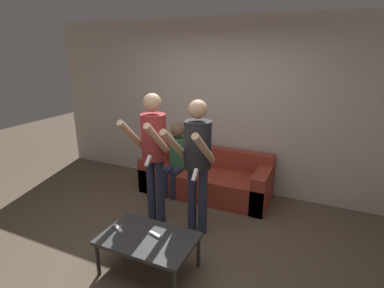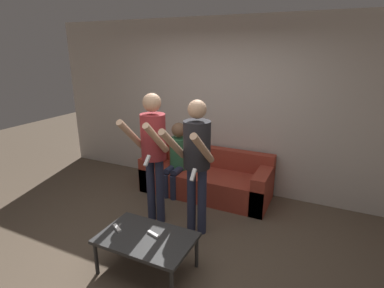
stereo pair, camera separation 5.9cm
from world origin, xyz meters
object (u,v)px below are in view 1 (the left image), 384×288
at_px(coffee_table, 148,240).
at_px(remote_near, 118,229).
at_px(person_standing_left, 153,145).
at_px(person_standing_right, 197,154).
at_px(person_seated, 177,156).
at_px(couch, 206,179).
at_px(remote_far, 155,235).

xyz_separation_m(coffee_table, remote_near, (-0.36, -0.02, 0.05)).
bearing_deg(remote_near, person_standing_left, 94.87).
bearing_deg(coffee_table, person_standing_left, 116.88).
height_order(person_standing_right, remote_near, person_standing_right).
bearing_deg(person_standing_left, person_standing_right, -0.41).
bearing_deg(person_standing_left, remote_near, -85.13).
height_order(person_standing_left, person_seated, person_standing_left).
bearing_deg(couch, remote_near, -96.74).
xyz_separation_m(coffee_table, remote_far, (0.05, 0.05, 0.05)).
bearing_deg(remote_far, person_standing_left, 121.12).
bearing_deg(person_standing_left, couch, 73.96).
height_order(coffee_table, remote_near, remote_near).
relative_size(couch, person_standing_right, 1.19).
distance_m(person_seated, remote_far, 1.83).
bearing_deg(person_standing_left, remote_far, -58.88).
bearing_deg(couch, person_standing_right, -74.00).
height_order(couch, person_seated, person_seated).
distance_m(couch, person_standing_right, 1.35).
bearing_deg(person_standing_left, person_seated, 99.09).
height_order(person_seated, remote_near, person_seated).
bearing_deg(couch, person_seated, -163.06).
bearing_deg(remote_far, person_seated, 110.19).
xyz_separation_m(couch, remote_near, (-0.23, -1.91, 0.16)).
bearing_deg(couch, person_standing_left, -106.04).
height_order(person_standing_left, person_standing_right, person_standing_left).
height_order(couch, remote_near, couch).
bearing_deg(person_standing_right, couch, 106.00).
relative_size(person_standing_left, person_seated, 1.51).
height_order(couch, remote_far, couch).
distance_m(person_seated, remote_near, 1.80).
relative_size(remote_near, remote_far, 0.96).
xyz_separation_m(person_standing_right, person_seated, (-0.74, 0.91, -0.43)).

